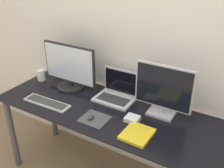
% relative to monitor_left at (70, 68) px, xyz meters
% --- Properties ---
extents(wall_back, '(7.00, 0.05, 2.50)m').
position_rel_monitor_left_xyz_m(wall_back, '(0.49, 0.24, 0.29)').
color(wall_back, silver).
rests_on(wall_back, ground_plane).
extents(desk, '(1.86, 0.66, 0.77)m').
position_rel_monitor_left_xyz_m(desk, '(0.49, -0.15, -0.31)').
color(desk, black).
rests_on(desk, ground_plane).
extents(monitor_left, '(0.53, 0.25, 0.40)m').
position_rel_monitor_left_xyz_m(monitor_left, '(0.00, 0.00, 0.00)').
color(monitor_left, black).
rests_on(monitor_left, desk).
extents(monitor_right, '(0.44, 0.14, 0.40)m').
position_rel_monitor_left_xyz_m(monitor_right, '(0.87, 0.00, 0.02)').
color(monitor_right, '#B2B2B7').
rests_on(monitor_right, desk).
extents(laptop, '(0.32, 0.23, 0.24)m').
position_rel_monitor_left_xyz_m(laptop, '(0.46, 0.04, -0.13)').
color(laptop, silver).
rests_on(laptop, desk).
extents(keyboard, '(0.41, 0.12, 0.02)m').
position_rel_monitor_left_xyz_m(keyboard, '(0.01, -0.33, -0.18)').
color(keyboard, silver).
rests_on(keyboard, desk).
extents(mousepad, '(0.20, 0.18, 0.00)m').
position_rel_monitor_left_xyz_m(mousepad, '(0.47, -0.31, -0.19)').
color(mousepad, '#47474C').
rests_on(mousepad, desk).
extents(mouse, '(0.04, 0.06, 0.03)m').
position_rel_monitor_left_xyz_m(mouse, '(0.45, -0.33, -0.17)').
color(mouse, '#333333').
rests_on(mouse, mousepad).
extents(book, '(0.19, 0.22, 0.02)m').
position_rel_monitor_left_xyz_m(book, '(0.82, -0.32, -0.18)').
color(book, yellow).
rests_on(book, desk).
extents(mug, '(0.08, 0.08, 0.10)m').
position_rel_monitor_left_xyz_m(mug, '(-0.33, -0.03, -0.14)').
color(mug, white).
rests_on(mug, desk).
extents(power_brick, '(0.10, 0.09, 0.03)m').
position_rel_monitor_left_xyz_m(power_brick, '(0.72, -0.19, -0.17)').
color(power_brick, white).
rests_on(power_brick, desk).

